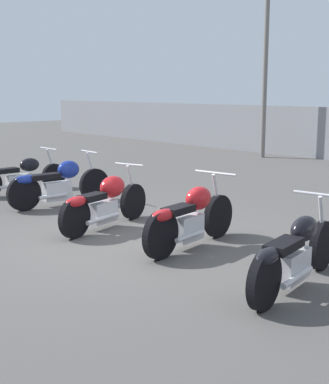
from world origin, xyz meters
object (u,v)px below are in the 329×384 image
at_px(motorcycle_slot_0, 20,176).
at_px(motorcycle_slot_2, 105,202).
at_px(motorcycle_slot_1, 59,183).
at_px(motorcycle_slot_3, 190,217).
at_px(motorcycle_slot_4, 295,254).
at_px(light_pole_left, 267,4).

distance_m(motorcycle_slot_0, motorcycle_slot_2, 3.75).
relative_size(motorcycle_slot_0, motorcycle_slot_1, 0.98).
height_order(motorcycle_slot_0, motorcycle_slot_2, motorcycle_slot_2).
height_order(motorcycle_slot_1, motorcycle_slot_3, motorcycle_slot_1).
bearing_deg(motorcycle_slot_1, motorcycle_slot_3, 0.77).
xyz_separation_m(motorcycle_slot_2, motorcycle_slot_4, (3.65, 0.03, -0.02)).
bearing_deg(motorcycle_slot_1, motorcycle_slot_0, -179.41).
bearing_deg(motorcycle_slot_0, motorcycle_slot_4, -4.78).
bearing_deg(motorcycle_slot_0, light_pole_left, 91.57).
height_order(motorcycle_slot_2, motorcycle_slot_3, motorcycle_slot_3).
xyz_separation_m(light_pole_left, motorcycle_slot_0, (0.60, -9.12, -4.56)).
height_order(light_pole_left, motorcycle_slot_4, light_pole_left).
bearing_deg(motorcycle_slot_3, motorcycle_slot_4, -17.44).
xyz_separation_m(motorcycle_slot_1, motorcycle_slot_2, (2.02, -0.33, -0.01)).
distance_m(motorcycle_slot_3, motorcycle_slot_4, 1.95).
relative_size(light_pole_left, motorcycle_slot_2, 4.12).
bearing_deg(motorcycle_slot_2, motorcycle_slot_4, -15.29).
bearing_deg(motorcycle_slot_2, light_pole_left, 98.86).
bearing_deg(light_pole_left, motorcycle_slot_2, -65.44).
bearing_deg(light_pole_left, motorcycle_slot_1, -75.84).
bearing_deg(motorcycle_slot_0, motorcycle_slot_2, -7.68).
xyz_separation_m(motorcycle_slot_0, motorcycle_slot_4, (7.38, -0.33, 0.03)).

